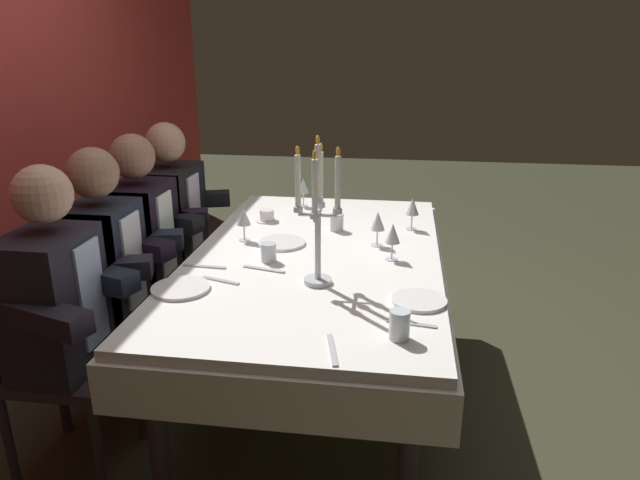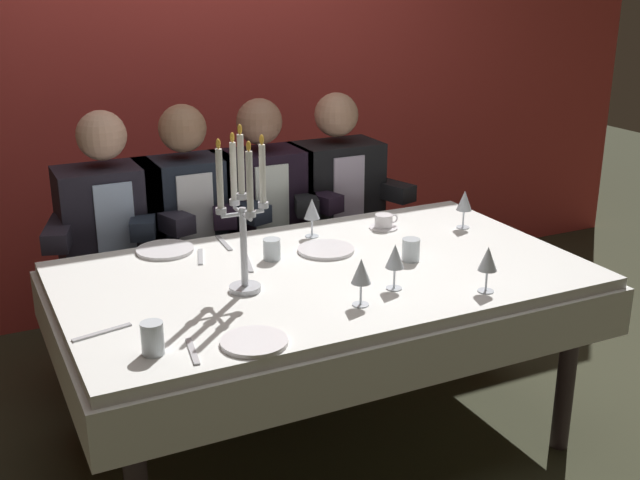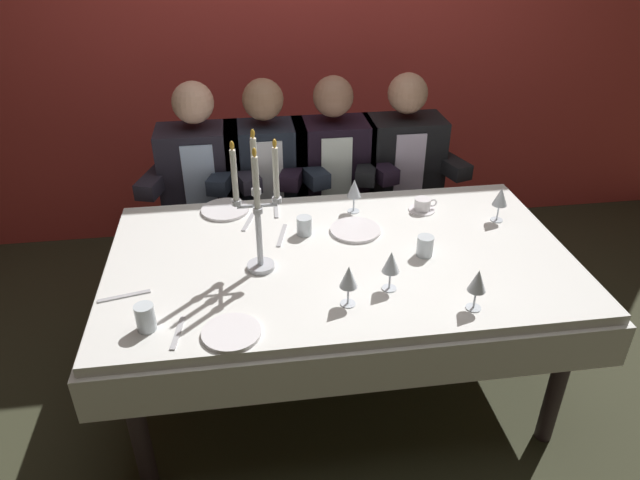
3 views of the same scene
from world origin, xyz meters
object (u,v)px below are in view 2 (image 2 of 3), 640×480
(water_tumbler_2, at_px, (152,338))
(coffee_cup_0, at_px, (384,222))
(water_tumbler_0, at_px, (272,249))
(water_tumbler_1, at_px, (411,250))
(seated_diner_1, at_px, (187,216))
(wine_glass_4, at_px, (395,258))
(wine_glass_1, at_px, (488,260))
(seated_diner_0, at_px, (109,226))
(wine_glass_3, at_px, (464,202))
(dinner_plate_2, at_px, (254,342))
(wine_glass_0, at_px, (361,273))
(dinner_plate_0, at_px, (326,250))
(dinner_plate_1, at_px, (165,250))
(candelabra, at_px, (243,215))
(seated_diner_2, at_px, (261,206))
(dining_table, at_px, (324,299))
(seated_diner_3, at_px, (335,196))
(wine_glass_2, at_px, (312,210))

(water_tumbler_2, relative_size, coffee_cup_0, 0.75)
(water_tumbler_0, distance_m, water_tumbler_1, 0.53)
(seated_diner_1, bearing_deg, wine_glass_4, -71.27)
(wine_glass_1, height_order, seated_diner_0, seated_diner_0)
(wine_glass_3, distance_m, seated_diner_1, 1.23)
(wine_glass_4, bearing_deg, water_tumbler_2, -172.63)
(dinner_plate_2, bearing_deg, wine_glass_0, 14.76)
(dinner_plate_0, height_order, dinner_plate_1, same)
(dinner_plate_1, height_order, water_tumbler_0, water_tumbler_0)
(wine_glass_0, bearing_deg, seated_diner_1, 100.13)
(candelabra, bearing_deg, dinner_plate_0, 28.72)
(wine_glass_3, height_order, seated_diner_0, seated_diner_0)
(candelabra, bearing_deg, water_tumbler_1, 0.26)
(dinner_plate_0, height_order, water_tumbler_1, water_tumbler_1)
(candelabra, height_order, seated_diner_2, candelabra)
(seated_diner_1, bearing_deg, dinner_plate_1, -117.04)
(water_tumbler_1, bearing_deg, wine_glass_3, 30.08)
(seated_diner_0, height_order, seated_diner_2, same)
(dinner_plate_1, xyz_separation_m, seated_diner_1, (0.22, 0.43, -0.01))
(dining_table, xyz_separation_m, seated_diner_3, (0.50, 0.89, 0.11))
(seated_diner_2, bearing_deg, water_tumbler_0, -108.72)
(wine_glass_0, relative_size, coffee_cup_0, 1.24)
(dining_table, xyz_separation_m, wine_glass_4, (0.14, -0.27, 0.23))
(water_tumbler_2, distance_m, seated_diner_0, 1.28)
(water_tumbler_2, distance_m, seated_diner_3, 1.77)
(wine_glass_1, height_order, wine_glass_3, same)
(wine_glass_3, distance_m, seated_diner_3, 0.76)
(wine_glass_2, bearing_deg, water_tumbler_1, -62.71)
(wine_glass_0, distance_m, seated_diner_2, 1.24)
(dinner_plate_0, distance_m, coffee_cup_0, 0.38)
(dining_table, xyz_separation_m, wine_glass_0, (-0.03, -0.34, 0.23))
(coffee_cup_0, xyz_separation_m, seated_diner_2, (-0.34, 0.56, -0.03))
(wine_glass_3, xyz_separation_m, coffee_cup_0, (-0.31, 0.14, -0.09))
(water_tumbler_0, distance_m, seated_diner_1, 0.71)
(dinner_plate_1, height_order, seated_diner_0, seated_diner_0)
(dining_table, bearing_deg, coffee_cup_0, 36.13)
(wine_glass_1, bearing_deg, candelabra, 153.58)
(dinner_plate_0, height_order, wine_glass_2, wine_glass_2)
(dinner_plate_2, bearing_deg, dining_table, 44.89)
(water_tumbler_1, bearing_deg, water_tumbler_0, 152.80)
(dinner_plate_2, xyz_separation_m, coffee_cup_0, (0.90, 0.78, 0.02))
(water_tumbler_1, distance_m, seated_diner_0, 1.33)
(candelabra, bearing_deg, wine_glass_0, -43.12)
(water_tumbler_2, relative_size, seated_diner_3, 0.08)
(wine_glass_3, height_order, coffee_cup_0, wine_glass_3)
(seated_diner_0, height_order, seated_diner_3, same)
(wine_glass_4, xyz_separation_m, seated_diner_3, (0.36, 1.15, -0.12))
(dinner_plate_0, relative_size, wine_glass_2, 1.36)
(wine_glass_3, bearing_deg, dining_table, -166.26)
(coffee_cup_0, relative_size, seated_diner_0, 0.11)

